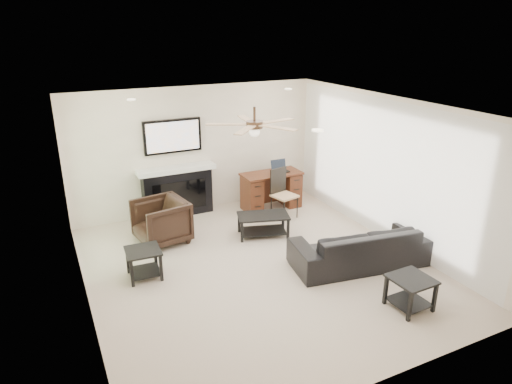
% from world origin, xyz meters
% --- Properties ---
extents(room_shell, '(5.50, 5.54, 2.52)m').
position_xyz_m(room_shell, '(0.19, 0.08, 1.68)').
color(room_shell, '#BCA897').
rests_on(room_shell, ground).
extents(sofa, '(2.26, 1.16, 0.63)m').
position_xyz_m(sofa, '(1.50, -0.60, 0.32)').
color(sofa, black).
rests_on(sofa, ground).
extents(armchair, '(0.96, 0.94, 0.77)m').
position_xyz_m(armchair, '(-1.10, 1.55, 0.38)').
color(armchair, black).
rests_on(armchair, ground).
extents(coffee_table, '(1.01, 0.74, 0.40)m').
position_xyz_m(coffee_table, '(0.60, 1.00, 0.20)').
color(coffee_table, black).
rests_on(coffee_table, ground).
extents(end_table_near, '(0.53, 0.53, 0.45)m').
position_xyz_m(end_table_near, '(1.35, -1.85, 0.23)').
color(end_table_near, black).
rests_on(end_table_near, ground).
extents(end_table_left, '(0.53, 0.53, 0.45)m').
position_xyz_m(end_table_left, '(-1.65, 0.50, 0.23)').
color(end_table_left, black).
rests_on(end_table_left, ground).
extents(fireplace_unit, '(1.52, 0.34, 1.91)m').
position_xyz_m(fireplace_unit, '(-0.48, 2.58, 0.95)').
color(fireplace_unit, black).
rests_on(fireplace_unit, ground).
extents(desk, '(1.22, 0.56, 0.76)m').
position_xyz_m(desk, '(1.35, 2.11, 0.38)').
color(desk, '#3D1B0F').
rests_on(desk, ground).
extents(desk_chair, '(0.51, 0.53, 0.97)m').
position_xyz_m(desk_chair, '(1.35, 1.56, 0.48)').
color(desk_chair, black).
rests_on(desk_chair, ground).
extents(laptop, '(0.33, 0.24, 0.23)m').
position_xyz_m(laptop, '(1.55, 2.09, 0.88)').
color(laptop, black).
rests_on(laptop, desk).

